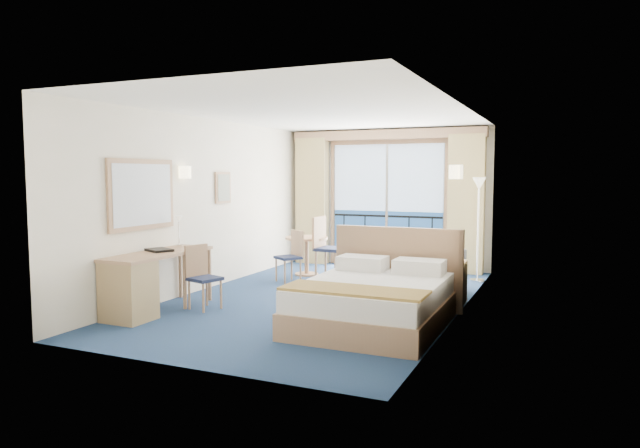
{
  "coord_description": "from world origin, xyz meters",
  "views": [
    {
      "loc": [
        3.29,
        -7.53,
        1.82
      ],
      "look_at": [
        -0.11,
        0.2,
        1.08
      ],
      "focal_mm": 32.0,
      "sensor_mm": 36.0,
      "label": 1
    }
  ],
  "objects": [
    {
      "name": "floor",
      "position": [
        0.0,
        0.0,
        0.0
      ],
      "size": [
        6.5,
        6.5,
        0.0
      ],
      "primitive_type": "plane",
      "color": "navy",
      "rests_on": "ground"
    },
    {
      "name": "room_walls",
      "position": [
        0.0,
        0.0,
        1.78
      ],
      "size": [
        4.04,
        6.54,
        2.72
      ],
      "color": "silver",
      "rests_on": "ground"
    },
    {
      "name": "balcony_door",
      "position": [
        -0.01,
        3.22,
        1.14
      ],
      "size": [
        2.36,
        0.03,
        2.52
      ],
      "color": "navy",
      "rests_on": "room_walls"
    },
    {
      "name": "curtain_left",
      "position": [
        -1.55,
        3.07,
        1.28
      ],
      "size": [
        0.65,
        0.22,
        2.55
      ],
      "primitive_type": "cube",
      "color": "tan",
      "rests_on": "room_walls"
    },
    {
      "name": "curtain_right",
      "position": [
        1.55,
        3.07,
        1.28
      ],
      "size": [
        0.65,
        0.22,
        2.55
      ],
      "primitive_type": "cube",
      "color": "tan",
      "rests_on": "room_walls"
    },
    {
      "name": "pelmet",
      "position": [
        0.0,
        3.1,
        2.58
      ],
      "size": [
        3.8,
        0.25,
        0.18
      ],
      "primitive_type": "cube",
      "color": "tan",
      "rests_on": "room_walls"
    },
    {
      "name": "mirror",
      "position": [
        -1.97,
        -1.5,
        1.55
      ],
      "size": [
        0.05,
        1.25,
        0.95
      ],
      "color": "tan",
      "rests_on": "room_walls"
    },
    {
      "name": "wall_print",
      "position": [
        -1.97,
        0.45,
        1.6
      ],
      "size": [
        0.04,
        0.42,
        0.52
      ],
      "color": "tan",
      "rests_on": "room_walls"
    },
    {
      "name": "sconce_left",
      "position": [
        -1.94,
        -0.6,
        1.85
      ],
      "size": [
        0.18,
        0.18,
        0.18
      ],
      "primitive_type": "cylinder",
      "color": "#FFEBB2",
      "rests_on": "room_walls"
    },
    {
      "name": "sconce_right",
      "position": [
        1.94,
        -0.15,
        1.85
      ],
      "size": [
        0.18,
        0.18,
        0.18
      ],
      "primitive_type": "cylinder",
      "color": "#FFEBB2",
      "rests_on": "room_walls"
    },
    {
      "name": "bed",
      "position": [
        1.17,
        -1.08,
        0.31
      ],
      "size": [
        1.76,
        2.1,
        1.11
      ],
      "color": "tan",
      "rests_on": "ground"
    },
    {
      "name": "nightstand",
      "position": [
        1.75,
        0.49,
        0.3
      ],
      "size": [
        0.46,
        0.44,
        0.6
      ],
      "primitive_type": "cube",
      "color": "#9F8454",
      "rests_on": "ground"
    },
    {
      "name": "phone",
      "position": [
        1.72,
        0.45,
        0.64
      ],
      "size": [
        0.21,
        0.19,
        0.08
      ],
      "primitive_type": "cube",
      "rotation": [
        0.0,
        0.0,
        0.37
      ],
      "color": "silver",
      "rests_on": "nightstand"
    },
    {
      "name": "armchair",
      "position": [
        1.38,
        1.28,
        0.36
      ],
      "size": [
        1.04,
        1.05,
        0.72
      ],
      "primitive_type": "imported",
      "rotation": [
        0.0,
        0.0,
        3.58
      ],
      "color": "#41454F",
      "rests_on": "ground"
    },
    {
      "name": "floor_lamp",
      "position": [
        1.88,
        2.32,
        1.34
      ],
      "size": [
        0.24,
        0.24,
        1.77
      ],
      "color": "silver",
      "rests_on": "ground"
    },
    {
      "name": "desk",
      "position": [
        -1.7,
        -1.97,
        0.44
      ],
      "size": [
        0.58,
        1.68,
        0.79
      ],
      "color": "tan",
      "rests_on": "ground"
    },
    {
      "name": "desk_chair",
      "position": [
        -1.26,
        -1.19,
        0.49
      ],
      "size": [
        0.47,
        0.46,
        0.86
      ],
      "rotation": [
        0.0,
        0.0,
        1.29
      ],
      "color": "#1C2543",
      "rests_on": "ground"
    },
    {
      "name": "folder",
      "position": [
        -1.76,
        -1.44,
        0.8
      ],
      "size": [
        0.43,
        0.39,
        0.03
      ],
      "primitive_type": "cube",
      "rotation": [
        0.0,
        0.0,
        -0.43
      ],
      "color": "black",
      "rests_on": "desk"
    },
    {
      "name": "desk_lamp",
      "position": [
        -1.81,
        -0.94,
        1.1
      ],
      "size": [
        0.11,
        0.11,
        0.42
      ],
      "color": "silver",
      "rests_on": "desk"
    },
    {
      "name": "round_table",
      "position": [
        -1.05,
        1.73,
        0.52
      ],
      "size": [
        0.77,
        0.77,
        0.69
      ],
      "color": "tan",
      "rests_on": "ground"
    },
    {
      "name": "table_chair_a",
      "position": [
        -0.61,
        1.58,
        0.61
      ],
      "size": [
        0.5,
        0.49,
        1.08
      ],
      "rotation": [
        0.0,
        0.0,
        1.51
      ],
      "color": "#1C2543",
      "rests_on": "ground"
    },
    {
      "name": "table_chair_b",
      "position": [
        -1.0,
        1.06,
        0.49
      ],
      "size": [
        0.52,
        0.52,
        0.87
      ],
      "rotation": [
        0.0,
        0.0,
        -0.59
      ],
      "color": "#1C2543",
      "rests_on": "ground"
    }
  ]
}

